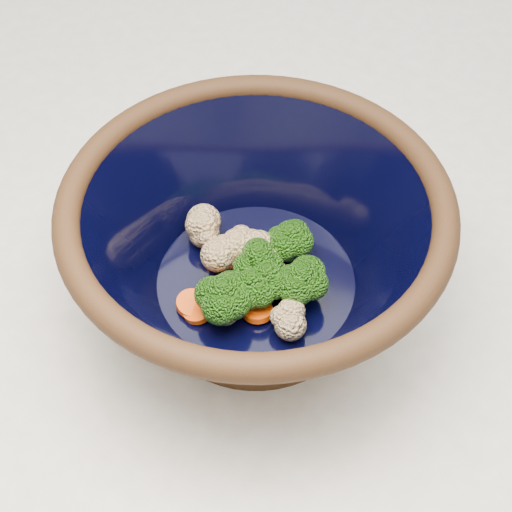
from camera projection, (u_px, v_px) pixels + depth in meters
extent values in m
cube|color=beige|center=(285.00, 414.00, 1.10)|extent=(1.20, 1.20, 0.90)
cylinder|color=black|center=(256.00, 296.00, 0.68)|extent=(0.20, 0.20, 0.01)
torus|color=black|center=(256.00, 204.00, 0.58)|extent=(0.33, 0.33, 0.02)
cylinder|color=black|center=(256.00, 280.00, 0.66)|extent=(0.18, 0.18, 0.00)
cylinder|color=#608442|center=(224.00, 310.00, 0.62)|extent=(0.01, 0.01, 0.02)
ellipsoid|color=#2C7115|center=(223.00, 293.00, 0.60)|extent=(0.04, 0.04, 0.04)
cylinder|color=#608442|center=(252.00, 298.00, 0.63)|extent=(0.01, 0.01, 0.02)
ellipsoid|color=#2C7115|center=(252.00, 283.00, 0.62)|extent=(0.04, 0.04, 0.03)
cylinder|color=#608442|center=(258.00, 275.00, 0.65)|extent=(0.01, 0.01, 0.02)
ellipsoid|color=#2C7115|center=(258.00, 257.00, 0.63)|extent=(0.04, 0.04, 0.04)
cylinder|color=#608442|center=(266.00, 291.00, 0.64)|extent=(0.01, 0.01, 0.02)
ellipsoid|color=#2C7115|center=(267.00, 276.00, 0.62)|extent=(0.04, 0.04, 0.03)
cylinder|color=#608442|center=(300.00, 294.00, 0.63)|extent=(0.01, 0.01, 0.02)
ellipsoid|color=#2C7115|center=(302.00, 277.00, 0.62)|extent=(0.04, 0.04, 0.04)
cylinder|color=#608442|center=(288.00, 251.00, 0.67)|extent=(0.01, 0.01, 0.02)
ellipsoid|color=#2C7115|center=(289.00, 236.00, 0.65)|extent=(0.04, 0.04, 0.03)
sphere|color=beige|center=(269.00, 269.00, 0.65)|extent=(0.03, 0.03, 0.03)
sphere|color=beige|center=(250.00, 272.00, 0.65)|extent=(0.03, 0.03, 0.03)
sphere|color=beige|center=(253.00, 260.00, 0.65)|extent=(0.03, 0.03, 0.03)
sphere|color=beige|center=(227.00, 308.00, 0.62)|extent=(0.03, 0.03, 0.03)
sphere|color=beige|center=(290.00, 325.00, 0.61)|extent=(0.03, 0.03, 0.03)
sphere|color=beige|center=(204.00, 233.00, 0.67)|extent=(0.03, 0.03, 0.03)
sphere|color=beige|center=(251.00, 245.00, 0.66)|extent=(0.03, 0.03, 0.03)
sphere|color=beige|center=(204.00, 221.00, 0.68)|extent=(0.03, 0.03, 0.03)
sphere|color=beige|center=(225.00, 252.00, 0.65)|extent=(0.03, 0.03, 0.03)
sphere|color=beige|center=(248.00, 250.00, 0.66)|extent=(0.03, 0.03, 0.03)
sphere|color=beige|center=(258.00, 259.00, 0.65)|extent=(0.03, 0.03, 0.03)
cylinder|color=#F1470A|center=(192.00, 304.00, 0.63)|extent=(0.03, 0.03, 0.01)
cylinder|color=#F1470A|center=(255.00, 275.00, 0.65)|extent=(0.03, 0.03, 0.01)
cylinder|color=#F1470A|center=(267.00, 257.00, 0.67)|extent=(0.03, 0.03, 0.01)
cylinder|color=#F1470A|center=(248.00, 267.00, 0.66)|extent=(0.03, 0.03, 0.01)
cylinder|color=#F1470A|center=(255.00, 303.00, 0.63)|extent=(0.03, 0.03, 0.01)
cylinder|color=#F1470A|center=(198.00, 310.00, 0.63)|extent=(0.03, 0.03, 0.01)
cylinder|color=#F1470A|center=(258.00, 311.00, 0.63)|extent=(0.03, 0.03, 0.01)
cylinder|color=#F1470A|center=(224.00, 298.00, 0.64)|extent=(0.03, 0.03, 0.01)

